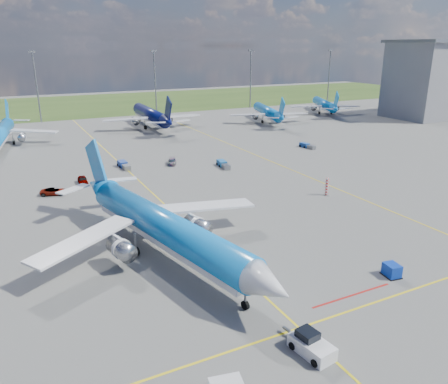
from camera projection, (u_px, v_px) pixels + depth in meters
name	position (u px, v px, depth m)	size (l,w,h in m)	color
ground	(206.00, 243.00, 56.07)	(400.00, 400.00, 0.00)	#51514F
grass_strip	(58.00, 106.00, 183.03)	(400.00, 80.00, 0.01)	#2D4719
taxiway_lines	(144.00, 185.00, 79.58)	(60.25, 160.00, 0.02)	yellow
floodlight_masts	(99.00, 81.00, 149.44)	(202.20, 0.50, 22.70)	slate
terminal_building	(444.00, 79.00, 153.92)	(42.00, 22.00, 26.00)	gray
warning_post	(327.00, 187.00, 73.46)	(0.50, 0.50, 3.00)	red
bg_jet_nnw	(3.00, 147.00, 109.09)	(28.53, 37.44, 9.81)	blue
bg_jet_n	(151.00, 127.00, 135.76)	(32.18, 42.23, 11.06)	#080E45
bg_jet_ne	(267.00, 122.00, 145.43)	(27.70, 36.36, 9.52)	blue
bg_jet_ene	(324.00, 113.00, 164.27)	(27.08, 35.54, 9.31)	blue
main_airliner	(166.00, 257.00, 52.33)	(32.37, 42.49, 11.13)	blue
pushback_tug	(311.00, 345.00, 35.81)	(2.52, 5.47, 1.82)	silver
uld_container	(392.00, 270.00, 47.77)	(1.43, 1.78, 1.43)	#0B31A4
service_car_a	(83.00, 180.00, 79.95)	(1.63, 4.04, 1.38)	#999999
service_car_b	(54.00, 191.00, 73.96)	(2.01, 4.36, 1.21)	#999999
service_car_c	(172.00, 162.00, 92.81)	(1.70, 4.18, 1.21)	#999999
baggage_tug_w	(223.00, 164.00, 90.95)	(2.10, 5.34, 1.17)	#195999
baggage_tug_c	(124.00, 165.00, 90.46)	(1.61, 5.37, 1.20)	navy
baggage_tug_e	(307.00, 146.00, 108.09)	(1.72, 4.83, 1.06)	#184493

